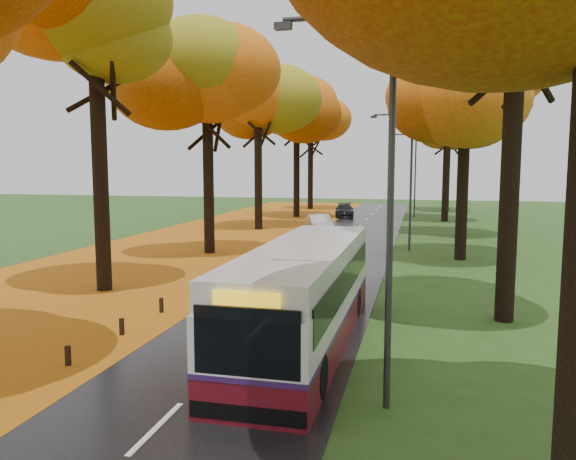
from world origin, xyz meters
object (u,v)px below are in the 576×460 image
(bus, at_px, (304,293))
(car_dark, at_px, (344,210))
(streetlamp_far, at_px, (413,168))
(streetlamp_near, at_px, (378,180))
(car_white, at_px, (295,241))
(car_silver, at_px, (319,224))
(streetlamp_mid, at_px, (407,170))

(bus, bearing_deg, car_dark, 96.20)
(streetlamp_far, distance_m, car_dark, 7.66)
(streetlamp_near, xyz_separation_m, bus, (-2.24, 3.60, -3.23))
(bus, distance_m, car_white, 16.41)
(car_dark, bearing_deg, car_white, -97.23)
(bus, bearing_deg, streetlamp_far, 87.05)
(bus, relative_size, car_dark, 2.42)
(car_white, height_order, car_dark, car_white)
(car_silver, bearing_deg, streetlamp_near, -97.49)
(bus, distance_m, car_silver, 25.34)
(streetlamp_mid, relative_size, streetlamp_far, 1.00)
(car_silver, xyz_separation_m, car_dark, (0.00, 13.75, -0.06))
(streetlamp_mid, distance_m, car_dark, 21.68)
(bus, height_order, car_white, bus)
(streetlamp_mid, xyz_separation_m, car_white, (-6.09, -2.48, -4.02))
(streetlamp_mid, distance_m, bus, 18.82)
(car_white, distance_m, car_dark, 22.82)
(car_white, bearing_deg, car_silver, 90.98)
(streetlamp_far, height_order, car_dark, streetlamp_far)
(car_silver, height_order, car_dark, car_silver)
(bus, height_order, car_silver, bus)
(streetlamp_far, relative_size, car_white, 2.09)
(streetlamp_far, height_order, car_white, streetlamp_far)
(streetlamp_near, xyz_separation_m, car_dark, (-6.30, 42.35, -4.04))
(bus, distance_m, car_dark, 38.97)
(streetlamp_mid, relative_size, car_white, 2.09)
(car_white, height_order, car_silver, car_silver)
(streetlamp_mid, xyz_separation_m, streetlamp_far, (0.00, 22.00, 0.00))
(car_dark, bearing_deg, car_silver, -97.75)
(car_silver, bearing_deg, car_dark, 70.09)
(streetlamp_near, relative_size, car_dark, 1.84)
(streetlamp_far, bearing_deg, bus, -93.18)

